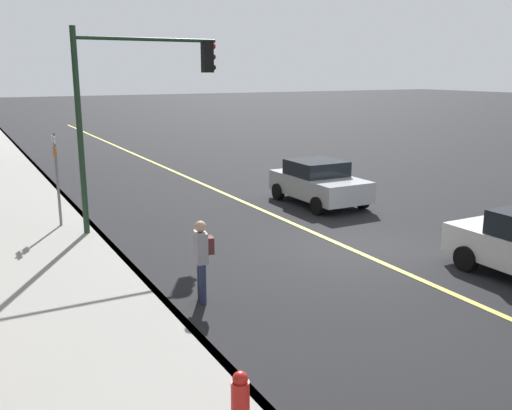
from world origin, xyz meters
TOP-DOWN VIEW (x-y plane):
  - ground at (0.00, 0.00)m, footprint 200.00×200.00m
  - sidewalk_slab at (0.00, 7.49)m, footprint 80.00×3.94m
  - curb_edge at (0.00, 5.60)m, footprint 80.00×0.16m
  - lane_stripe_center at (0.00, 0.00)m, footprint 80.00×0.16m
  - car_silver at (4.81, -2.23)m, footprint 3.85×2.07m
  - pedestrian_with_backpack at (-1.34, 4.81)m, footprint 0.44×0.42m
  - traffic_light_mast at (4.39, 4.36)m, footprint 0.28×4.15m
  - street_sign_post at (5.57, 6.42)m, footprint 0.60×0.08m
  - fire_hydrant at (-5.65, 6.12)m, footprint 0.24×0.24m

SIDE VIEW (x-z plane):
  - ground at x=0.00m, z-range 0.00..0.00m
  - lane_stripe_center at x=0.00m, z-range 0.00..0.01m
  - sidewalk_slab at x=0.00m, z-range 0.00..0.15m
  - curb_edge at x=0.00m, z-range 0.00..0.15m
  - fire_hydrant at x=-5.65m, z-range 0.00..0.94m
  - car_silver at x=4.81m, z-range 0.01..1.54m
  - pedestrian_with_backpack at x=-1.34m, z-range 0.14..1.85m
  - street_sign_post at x=5.57m, z-range 0.26..3.15m
  - traffic_light_mast at x=4.39m, z-range 1.08..6.83m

